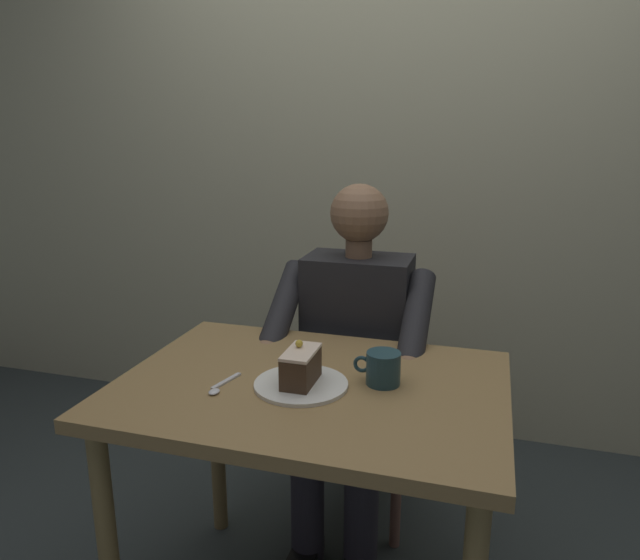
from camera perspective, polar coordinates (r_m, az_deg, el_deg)
cafe_rear_panel at (r=2.67m, az=7.83°, el=16.73°), size 6.40×0.12×3.00m
dining_table at (r=1.58m, az=-0.89°, el=-13.28°), size 1.00×0.72×0.76m
chair at (r=2.21m, az=4.17°, el=-9.77°), size 0.42×0.42×0.89m
seated_person at (r=2.00m, az=3.16°, el=-7.88°), size 0.53×0.58×1.22m
dessert_plate at (r=1.51m, az=-1.88°, el=-10.23°), size 0.24×0.24×0.01m
cake_slice at (r=1.49m, az=-1.90°, el=-8.50°), size 0.07×0.13×0.11m
coffee_cup at (r=1.52m, az=6.19°, el=-8.55°), size 0.12×0.09×0.09m
dessert_spoon at (r=1.52m, az=-9.83°, el=-10.31°), size 0.04×0.14×0.01m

